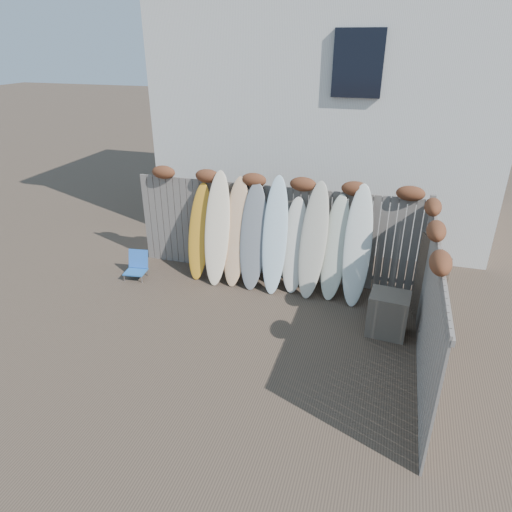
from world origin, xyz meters
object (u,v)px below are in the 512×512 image
(lattice_panel, at_px, (429,287))
(surfboard_0, at_px, (200,232))
(beach_chair, at_px, (137,265))
(wooden_crate, at_px, (388,314))

(lattice_panel, relative_size, surfboard_0, 0.78)
(beach_chair, bearing_deg, surfboard_0, 22.07)
(beach_chair, height_order, lattice_panel, lattice_panel)
(wooden_crate, bearing_deg, lattice_panel, 31.19)
(beach_chair, bearing_deg, wooden_crate, -6.43)
(surfboard_0, bearing_deg, lattice_panel, -7.30)
(lattice_panel, distance_m, surfboard_0, 4.62)
(wooden_crate, height_order, lattice_panel, lattice_panel)
(beach_chair, relative_size, lattice_panel, 0.36)
(wooden_crate, xyz_separation_m, surfboard_0, (-3.95, 1.10, 0.61))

